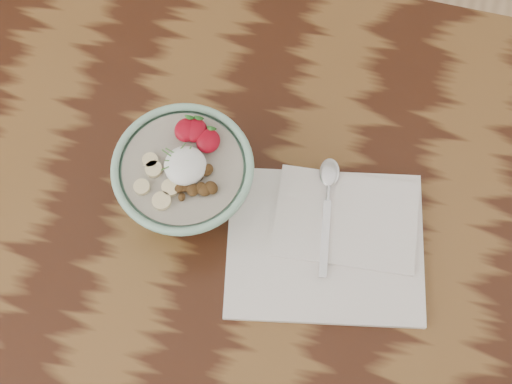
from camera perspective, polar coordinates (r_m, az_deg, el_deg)
table at (r=107.03cm, az=-2.52°, el=-4.91°), size 160.00×90.00×75.00cm
breakfast_bowl at (r=94.61cm, az=-5.67°, el=1.12°), size 18.34×18.34×12.42cm
napkin at (r=97.60cm, az=5.90°, el=-3.81°), size 30.13×26.09×1.63cm
spoon at (r=98.66cm, az=5.81°, el=0.28°), size 4.36×17.28×0.90cm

